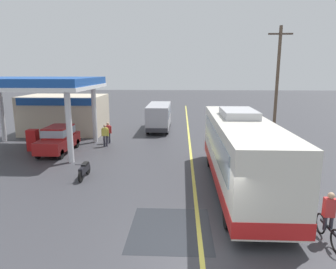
{
  "coord_description": "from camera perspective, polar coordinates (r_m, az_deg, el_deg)",
  "views": [
    {
      "loc": [
        -0.65,
        -8.8,
        5.57
      ],
      "look_at": [
        -1.5,
        10.0,
        1.6
      ],
      "focal_mm": 32.5,
      "sensor_mm": 36.0,
      "label": 1
    }
  ],
  "objects": [
    {
      "name": "ground",
      "position": [
        29.34,
        3.81,
        0.94
      ],
      "size": [
        120.0,
        120.0,
        0.0
      ],
      "primitive_type": "plane",
      "color": "#38383D"
    },
    {
      "name": "lane_divider_stripe",
      "position": [
        24.45,
        4.04,
        -1.28
      ],
      "size": [
        0.16,
        50.0,
        0.01
      ],
      "primitive_type": "cube",
      "color": "#D8CC4C",
      "rests_on": "ground"
    },
    {
      "name": "wet_puddle_patch",
      "position": [
        11.41,
        0.48,
        -17.3
      ],
      "size": [
        2.9,
        3.28,
        0.01
      ],
      "primitive_type": "cube",
      "color": "#26282D",
      "rests_on": "ground"
    },
    {
      "name": "coach_bus_main",
      "position": [
        14.84,
        13.47,
        -3.47
      ],
      "size": [
        2.6,
        11.04,
        3.69
      ],
      "color": "silver",
      "rests_on": "ground"
    },
    {
      "name": "gas_station_roadside",
      "position": [
        26.98,
        -20.41,
        4.9
      ],
      "size": [
        9.1,
        11.95,
        5.1
      ],
      "color": "#194799",
      "rests_on": "ground"
    },
    {
      "name": "car_at_pump",
      "position": [
        22.23,
        -19.87,
        -0.63
      ],
      "size": [
        1.7,
        4.2,
        1.82
      ],
      "color": "maroon",
      "rests_on": "ground"
    },
    {
      "name": "minibus_opposing_lane",
      "position": [
        28.87,
        -1.7,
        3.75
      ],
      "size": [
        2.04,
        6.13,
        2.44
      ],
      "color": "#A5A5AD",
      "rests_on": "ground"
    },
    {
      "name": "cyclist_on_shoulder",
      "position": [
        11.63,
        27.89,
        -13.86
      ],
      "size": [
        0.34,
        1.82,
        1.72
      ],
      "color": "black",
      "rests_on": "ground"
    },
    {
      "name": "motorcycle_parked_forecourt",
      "position": [
        16.71,
        -15.42,
        -6.4
      ],
      "size": [
        0.55,
        1.8,
        0.92
      ],
      "color": "black",
      "rests_on": "ground"
    },
    {
      "name": "pedestrian_near_pump",
      "position": [
        24.02,
        -11.17,
        0.55
      ],
      "size": [
        0.55,
        0.22,
        1.66
      ],
      "color": "#33333F",
      "rests_on": "ground"
    },
    {
      "name": "pedestrian_by_shop",
      "position": [
        23.05,
        -11.71,
        0.05
      ],
      "size": [
        0.55,
        0.22,
        1.66
      ],
      "color": "#33333F",
      "rests_on": "ground"
    },
    {
      "name": "utility_pole_roadside",
      "position": [
        25.08,
        19.77,
        9.02
      ],
      "size": [
        1.8,
        0.24,
        8.84
      ],
      "color": "brown",
      "rests_on": "ground"
    }
  ]
}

